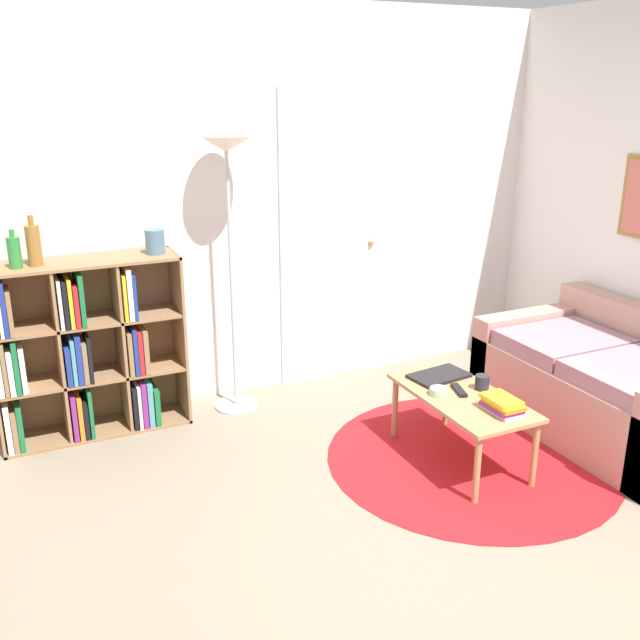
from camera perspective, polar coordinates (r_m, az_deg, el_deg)
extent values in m
plane|color=gray|center=(3.41, 14.01, -19.94)|extent=(14.00, 14.00, 0.00)
cube|color=silver|center=(4.90, -3.32, 9.17)|extent=(7.01, 0.05, 2.60)
cube|color=white|center=(5.08, 1.14, 6.48)|extent=(0.83, 0.02, 2.07)
sphere|color=tan|center=(5.20, 4.13, 6.26)|extent=(0.04, 0.04, 0.04)
cylinder|color=#B2191E|center=(4.34, 12.00, -10.71)|extent=(1.69, 1.69, 0.01)
cube|color=#936B47|center=(4.65, -11.19, -1.22)|extent=(0.02, 0.34, 1.10)
cube|color=#936B47|center=(4.41, -18.59, 4.40)|extent=(1.12, 0.34, 0.02)
cube|color=#936B47|center=(4.78, -17.27, -8.26)|extent=(1.12, 0.34, 0.02)
cube|color=#936B47|center=(4.72, -18.19, -1.55)|extent=(1.12, 0.02, 1.10)
cube|color=#936B47|center=(4.55, -20.16, -2.50)|extent=(0.02, 0.32, 1.06)
cube|color=#936B47|center=(4.59, -15.68, -1.87)|extent=(0.02, 0.32, 1.06)
cube|color=#936B47|center=(4.63, -17.69, -4.24)|extent=(1.09, 0.32, 0.02)
cube|color=#936B47|center=(4.51, -18.13, -0.08)|extent=(1.09, 0.32, 0.02)
cube|color=silver|center=(4.64, -23.72, -7.73)|extent=(0.03, 0.22, 0.30)
cube|color=olive|center=(4.66, -23.27, -7.90)|extent=(0.03, 0.24, 0.24)
cube|color=#196B38|center=(4.63, -22.87, -7.79)|extent=(0.03, 0.19, 0.28)
cube|color=#7F287A|center=(4.66, -19.17, -7.07)|extent=(0.03, 0.24, 0.29)
cube|color=orange|center=(4.66, -18.73, -7.14)|extent=(0.03, 0.23, 0.27)
cube|color=black|center=(4.66, -18.31, -7.32)|extent=(0.03, 0.21, 0.24)
cube|color=#196B38|center=(4.68, -18.03, -6.73)|extent=(0.02, 0.27, 0.31)
cube|color=black|center=(4.70, -14.80, -6.47)|extent=(0.02, 0.25, 0.27)
cube|color=silver|center=(4.69, -14.41, -6.48)|extent=(0.02, 0.21, 0.28)
cube|color=#7F287A|center=(4.72, -14.13, -6.20)|extent=(0.03, 0.27, 0.29)
cube|color=teal|center=(4.70, -13.61, -6.29)|extent=(0.03, 0.21, 0.29)
cube|color=#196B38|center=(4.73, -13.14, -6.43)|extent=(0.03, 0.24, 0.24)
cube|color=olive|center=(4.48, -23.98, -3.45)|extent=(0.02, 0.19, 0.32)
cube|color=silver|center=(4.50, -23.55, -3.66)|extent=(0.03, 0.21, 0.26)
cube|color=#196B38|center=(4.49, -23.19, -3.28)|extent=(0.03, 0.21, 0.32)
cube|color=silver|center=(4.53, -22.75, -3.38)|extent=(0.03, 0.27, 0.27)
cube|color=navy|center=(4.54, -19.63, -3.15)|extent=(0.03, 0.27, 0.24)
cube|color=teal|center=(4.51, -19.23, -2.97)|extent=(0.02, 0.21, 0.28)
cube|color=navy|center=(4.50, -18.83, -2.81)|extent=(0.03, 0.19, 0.30)
cube|color=olive|center=(4.53, -18.41, -2.99)|extent=(0.03, 0.22, 0.25)
cube|color=black|center=(4.52, -18.06, -2.79)|extent=(0.02, 0.21, 0.28)
cube|color=olive|center=(4.57, -15.17, -2.32)|extent=(0.03, 0.26, 0.27)
cube|color=navy|center=(4.54, -14.71, -2.28)|extent=(0.03, 0.20, 0.29)
cube|color=#B21E23|center=(4.57, -14.39, -2.26)|extent=(0.03, 0.23, 0.27)
cube|color=olive|center=(4.58, -14.00, -2.15)|extent=(0.03, 0.25, 0.28)
cube|color=navy|center=(4.39, -24.02, 0.99)|extent=(0.02, 0.22, 0.31)
cube|color=olive|center=(4.39, -23.61, 0.68)|extent=(0.03, 0.21, 0.26)
cube|color=silver|center=(4.42, -20.21, 1.42)|extent=(0.02, 0.26, 0.29)
cube|color=black|center=(4.42, -19.85, 1.43)|extent=(0.02, 0.27, 0.28)
cube|color=gold|center=(4.41, -19.46, 1.47)|extent=(0.02, 0.23, 0.29)
cube|color=#B21E23|center=(4.43, -19.08, 1.32)|extent=(0.03, 0.26, 0.25)
cube|color=#196B38|center=(4.42, -18.68, 1.75)|extent=(0.03, 0.26, 0.31)
cube|color=gold|center=(4.46, -15.59, 1.97)|extent=(0.02, 0.26, 0.28)
cube|color=silver|center=(4.45, -15.20, 2.20)|extent=(0.03, 0.24, 0.31)
cube|color=navy|center=(4.46, -14.85, 2.05)|extent=(0.02, 0.25, 0.28)
cylinder|color=#B7B7BC|center=(4.91, -6.69, -6.78)|extent=(0.29, 0.29, 0.01)
cylinder|color=#B7B7BC|center=(4.60, -7.10, 3.27)|extent=(0.02, 0.02, 1.69)
cone|color=white|center=(4.46, -7.54, 13.80)|extent=(0.34, 0.34, 0.10)
cube|color=tan|center=(4.81, 21.69, -5.71)|extent=(0.91, 1.51, 0.45)
cube|color=tan|center=(5.22, 16.48, -2.40)|extent=(0.91, 0.16, 0.59)
cube|color=gray|center=(4.47, 24.12, -4.02)|extent=(0.71, 0.58, 0.10)
cube|color=gray|center=(4.85, 18.90, -1.69)|extent=(0.71, 0.58, 0.10)
cube|color=#AD7F51|center=(4.14, 11.32, -6.04)|extent=(0.46, 0.90, 0.02)
cylinder|color=#AD7F51|center=(3.84, 12.45, -11.62)|extent=(0.04, 0.04, 0.39)
cylinder|color=#AD7F51|center=(4.43, 6.02, -6.97)|extent=(0.04, 0.04, 0.39)
cylinder|color=#AD7F51|center=(4.06, 16.79, -10.25)|extent=(0.04, 0.04, 0.39)
cylinder|color=#AD7F51|center=(4.62, 10.07, -6.04)|extent=(0.04, 0.04, 0.39)
cube|color=black|center=(4.34, 9.50, -4.42)|extent=(0.37, 0.25, 0.02)
cylinder|color=#9ED193|center=(4.10, 9.50, -5.67)|extent=(0.11, 0.11, 0.04)
cube|color=silver|center=(3.97, 14.48, -7.06)|extent=(0.14, 0.21, 0.02)
cube|color=#7F287A|center=(3.96, 14.33, -6.79)|extent=(0.14, 0.21, 0.02)
cube|color=orange|center=(3.95, 14.49, -6.53)|extent=(0.14, 0.21, 0.02)
cube|color=gold|center=(3.94, 14.31, -6.17)|extent=(0.14, 0.21, 0.02)
cylinder|color=#28282D|center=(4.21, 12.84, -4.90)|extent=(0.08, 0.08, 0.08)
cube|color=black|center=(4.16, 11.05, -5.53)|extent=(0.09, 0.17, 0.02)
cylinder|color=#2D8438|center=(4.34, -23.26, 4.97)|extent=(0.07, 0.07, 0.18)
cylinder|color=#2D8438|center=(4.32, -23.44, 6.39)|extent=(0.03, 0.03, 0.04)
cylinder|color=olive|center=(4.35, -21.92, 5.54)|extent=(0.08, 0.08, 0.23)
cylinder|color=olive|center=(4.33, -22.15, 7.41)|extent=(0.03, 0.03, 0.06)
cylinder|color=slate|center=(4.46, -13.06, 6.14)|extent=(0.12, 0.12, 0.15)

